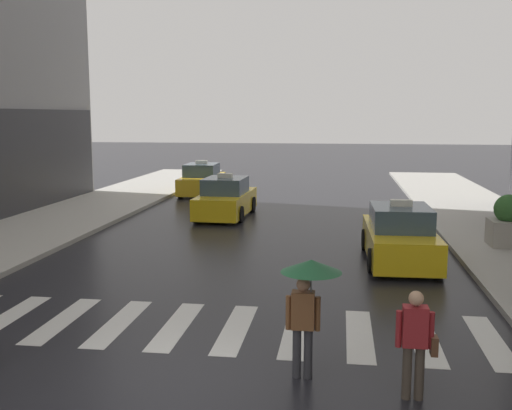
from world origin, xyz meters
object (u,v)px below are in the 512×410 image
at_px(taxi_lead, 400,237).
at_px(planter_mid_block, 508,223).
at_px(taxi_second, 226,199).
at_px(taxi_third, 202,181).
at_px(pedestrian_with_handbag, 416,339).
at_px(pedestrian_with_umbrella, 308,286).

xyz_separation_m(taxi_lead, planter_mid_block, (3.45, 1.96, 0.15)).
distance_m(taxi_lead, taxi_second, 9.35).
relative_size(taxi_third, pedestrian_with_handbag, 2.78).
bearing_deg(planter_mid_block, pedestrian_with_umbrella, -119.35).
distance_m(pedestrian_with_handbag, planter_mid_block, 11.24).
bearing_deg(planter_mid_block, taxi_second, 153.47).
bearing_deg(taxi_lead, taxi_second, 132.85).
bearing_deg(pedestrian_with_handbag, taxi_lead, 86.19).
bearing_deg(pedestrian_with_umbrella, taxi_lead, 74.91).
height_order(taxi_lead, pedestrian_with_umbrella, pedestrian_with_umbrella).
xyz_separation_m(pedestrian_with_umbrella, planter_mid_block, (5.62, 9.99, -0.64)).
height_order(pedestrian_with_handbag, planter_mid_block, planter_mid_block).
height_order(taxi_third, pedestrian_with_umbrella, pedestrian_with_umbrella).
xyz_separation_m(taxi_lead, taxi_third, (-8.94, 13.60, 0.00)).
xyz_separation_m(taxi_third, pedestrian_with_umbrella, (6.77, -21.64, 0.79)).
relative_size(taxi_second, pedestrian_with_handbag, 2.78).
distance_m(taxi_third, pedestrian_with_handbag, 23.67).
relative_size(taxi_second, planter_mid_block, 2.87).
relative_size(pedestrian_with_umbrella, planter_mid_block, 1.21).
xyz_separation_m(taxi_lead, taxi_second, (-6.36, 6.85, 0.00)).
bearing_deg(taxi_second, taxi_third, 110.94).
relative_size(taxi_third, planter_mid_block, 2.87).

